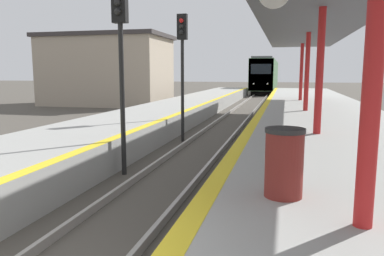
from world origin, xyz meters
TOP-DOWN VIEW (x-y plane):
  - train at (0.00, 48.89)m, footprint 2.68×20.62m
  - signal_near at (-1.26, 6.05)m, footprint 0.36×0.31m
  - signal_mid at (-1.04, 10.85)m, footprint 0.36×0.31m
  - station_canopy at (3.55, 11.65)m, footprint 3.80×26.29m
  - trash_bin at (2.68, 2.62)m, footprint 0.54×0.54m
  - station_building at (-11.25, 25.16)m, footprint 9.84×6.04m

SIDE VIEW (x-z plane):
  - trash_bin at x=2.68m, z-range 0.88..1.83m
  - train at x=0.00m, z-range 0.04..4.37m
  - station_building at x=-11.25m, z-range 0.01..5.53m
  - signal_near at x=-1.26m, z-range 0.92..5.57m
  - signal_mid at x=-1.04m, z-range 0.92..5.57m
  - station_canopy at x=3.55m, z-range 2.54..6.17m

